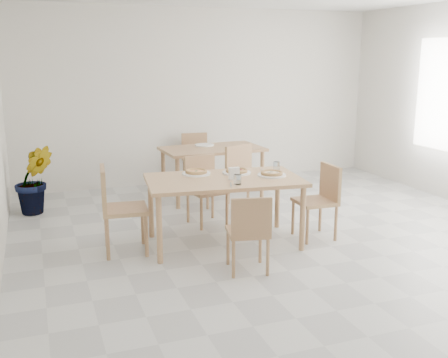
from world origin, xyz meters
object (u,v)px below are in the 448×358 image
object	(u,v)px
plate_pepperoni	(237,173)
chair_back_n	(196,156)
pizza_margherita	(196,172)
pizza_mushroom	(272,173)
plate_margherita	(196,174)
second_table	(212,154)
chair_west	(116,204)
potted_plant	(34,180)
main_table	(224,185)
chair_north	(204,185)
pizza_pepperoni	(237,171)
plate_empty	(204,145)
napkin_holder	(234,174)
tumbler_a	(277,166)
chair_back_s	(232,172)
tumbler_b	(238,179)
plate_mushroom	(272,175)
chair_south	(249,229)
chair_east	(321,196)

from	to	relation	value
plate_pepperoni	chair_back_n	size ratio (longest dim) A/B	0.38
pizza_margherita	pizza_mushroom	bearing A→B (deg)	-25.19
plate_margherita	second_table	size ratio (longest dim) A/B	0.22
chair_west	chair_back_n	bearing A→B (deg)	-27.26
second_table	potted_plant	world-z (taller)	potted_plant
pizza_mushroom	potted_plant	world-z (taller)	potted_plant
main_table	chair_north	xyz separation A→B (m)	(0.03, 0.80, -0.19)
pizza_pepperoni	plate_empty	xyz separation A→B (m)	(0.24, 1.90, -0.02)
plate_pepperoni	potted_plant	bearing A→B (deg)	140.79
main_table	napkin_holder	distance (m)	0.20
napkin_holder	chair_back_n	world-z (taller)	napkin_holder
plate_margherita	tumbler_a	bearing A→B (deg)	-5.94
chair_west	tumbler_a	xyz separation A→B (m)	(1.88, 0.06, 0.26)
chair_west	pizza_mushroom	size ratio (longest dim) A/B	2.94
napkin_holder	chair_back_s	world-z (taller)	chair_back_s
chair_back_n	potted_plant	size ratio (longest dim) A/B	0.92
chair_west	pizza_mushroom	bearing A→B (deg)	-91.07
tumbler_b	main_table	bearing A→B (deg)	97.46
chair_west	plate_mushroom	world-z (taller)	chair_west
plate_margherita	plate_empty	size ratio (longest dim) A/B	1.13
pizza_pepperoni	chair_back_s	world-z (taller)	chair_back_s
chair_south	plate_empty	bearing A→B (deg)	-88.41
plate_mushroom	napkin_holder	bearing A→B (deg)	-174.43
chair_north	pizza_margherita	xyz separation A→B (m)	(-0.26, -0.52, 0.29)
pizza_mushroom	potted_plant	xyz separation A→B (m)	(-2.49, 2.02, -0.32)
pizza_pepperoni	chair_south	bearing A→B (deg)	-104.97
chair_south	plate_margherita	xyz separation A→B (m)	(-0.17, 1.14, 0.31)
chair_east	chair_back_s	bearing A→B (deg)	-155.02
pizza_mushroom	chair_west	bearing A→B (deg)	173.08
second_table	chair_back_s	size ratio (longest dim) A/B	1.60
napkin_holder	potted_plant	distance (m)	2.91
chair_south	chair_east	size ratio (longest dim) A/B	0.92
chair_south	napkin_holder	xyz separation A→B (m)	(0.13, 0.73, 0.36)
main_table	napkin_holder	world-z (taller)	napkin_holder
potted_plant	plate_empty	bearing A→B (deg)	3.21
pizza_mushroom	tumbler_b	xyz separation A→B (m)	(-0.50, -0.23, 0.02)
plate_margherita	plate_pepperoni	bearing A→B (deg)	-13.98
chair_east	tumbler_b	distance (m)	1.13
tumbler_b	second_table	world-z (taller)	tumbler_b
tumbler_a	plate_margherita	bearing A→B (deg)	174.06
pizza_margherita	chair_back_s	distance (m)	1.18
chair_back_n	main_table	bearing A→B (deg)	-94.28
chair_back_n	potted_plant	distance (m)	2.55
napkin_holder	plate_empty	size ratio (longest dim) A/B	0.49
chair_back_s	plate_empty	bearing A→B (deg)	-107.41
plate_mushroom	chair_north	bearing A→B (deg)	120.08
pizza_margherita	potted_plant	size ratio (longest dim) A/B	0.32
chair_south	chair_north	distance (m)	1.66
chair_south	chair_west	xyz separation A→B (m)	(-1.10, 0.99, 0.09)
chair_east	plate_margherita	world-z (taller)	chair_east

